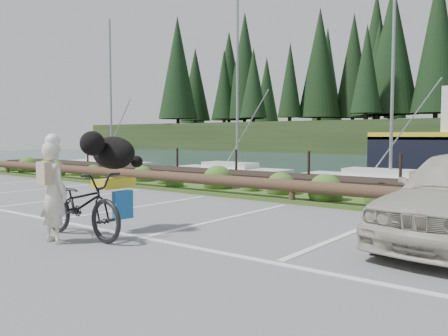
# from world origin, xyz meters

# --- Properties ---
(ground) EXTENTS (72.00, 72.00, 0.00)m
(ground) POSITION_xyz_m (0.00, 0.00, 0.00)
(ground) COLOR #5F5F62
(vegetation_strip) EXTENTS (34.00, 1.60, 0.10)m
(vegetation_strip) POSITION_xyz_m (0.00, 5.30, 0.05)
(vegetation_strip) COLOR #3D5B21
(vegetation_strip) RESTS_ON ground
(log_rail) EXTENTS (32.00, 0.30, 0.60)m
(log_rail) POSITION_xyz_m (0.00, 4.60, 0.00)
(log_rail) COLOR #443021
(log_rail) RESTS_ON ground
(bicycle) EXTENTS (2.13, 0.79, 1.11)m
(bicycle) POSITION_xyz_m (-0.83, -1.00, 0.56)
(bicycle) COLOR black
(bicycle) RESTS_ON ground
(cyclist) EXTENTS (0.60, 0.40, 1.61)m
(cyclist) POSITION_xyz_m (-0.85, -1.50, 0.80)
(cyclist) COLOR beige
(cyclist) RESTS_ON ground
(dog) EXTENTS (0.52, 1.02, 0.58)m
(dog) POSITION_xyz_m (-0.81, -0.33, 1.40)
(dog) COLOR black
(dog) RESTS_ON bicycle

